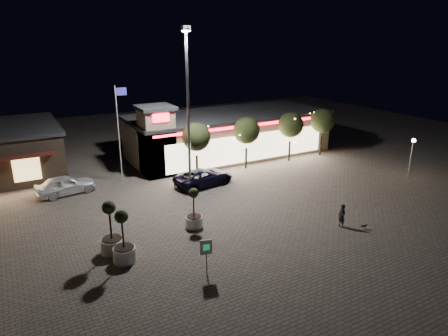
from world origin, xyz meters
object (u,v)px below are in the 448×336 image
pickup_truck (204,177)px  white_sedan (65,185)px  pedestrian (342,216)px  valet_sign (206,250)px  planter_left (112,237)px  planter_mid (124,246)px

pickup_truck → white_sedan: bearing=62.3°
pickup_truck → pedestrian: size_ratio=3.28×
pickup_truck → valet_sign: bearing=145.1°
pickup_truck → planter_left: 11.76m
planter_mid → pedestrian: bearing=-11.2°
pedestrian → planter_left: bearing=-102.2°
planter_left → pedestrian: bearing=-15.8°
pickup_truck → pedestrian: pedestrian is taller
white_sedan → pedestrian: pedestrian is taller
white_sedan → valet_sign: valet_sign is taller
pedestrian → white_sedan: bearing=-131.1°
white_sedan → planter_left: planter_left is taller
pickup_truck → valet_sign: valet_sign is taller
pedestrian → planter_mid: 13.57m
pickup_truck → pedestrian: (4.36, -11.07, 0.07)m
pedestrian → planter_left: planter_left is taller
pedestrian → planter_mid: bearing=-97.6°
pedestrian → planter_left: 14.19m
white_sedan → valet_sign: 15.70m
pickup_truck → planter_mid: bearing=124.0°
pickup_truck → valet_sign: size_ratio=2.65×
valet_sign → planter_left: bearing=130.5°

